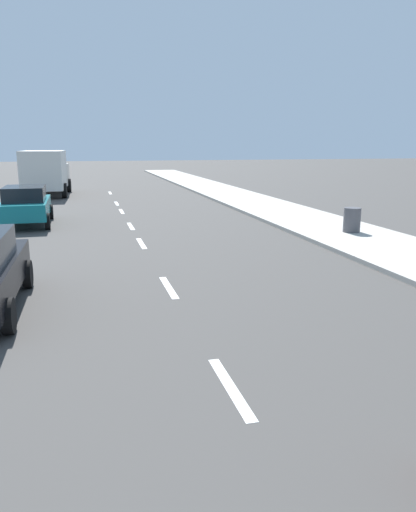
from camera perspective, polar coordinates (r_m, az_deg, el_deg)
The scene contains 12 objects.
ground_plane at distance 17.65m, azimuth -8.25°, elevation 2.27°, with size 160.00×160.00×0.00m, color #423F3D.
sidewalk_strip at distance 21.53m, azimuth 10.84°, elevation 4.28°, with size 3.60×80.00×0.14m, color #B2ADA3.
lane_stripe_2 at distance 6.88m, azimuth 2.63°, elevation -14.97°, with size 0.16×1.80×0.01m, color white.
lane_stripe_3 at distance 11.31m, azimuth -4.60°, elevation -3.64°, with size 0.16×1.80×0.01m, color white.
lane_stripe_4 at distance 16.36m, azimuth -7.74°, elevation 1.46°, with size 0.16×1.80×0.01m, color white.
lane_stripe_5 at distance 19.86m, azimuth -8.97°, elevation 3.44°, with size 0.16×1.80×0.01m, color white.
lane_stripe_6 at distance 24.34m, azimuth -10.01°, elevation 5.13°, with size 0.16×1.80×0.01m, color white.
lane_stripe_7 at distance 27.62m, azimuth -10.56°, elevation 6.02°, with size 0.16×1.80×0.01m, color white.
lane_stripe_8 at distance 33.73m, azimuth -11.30°, elevation 7.20°, with size 0.16×1.80×0.01m, color white.
parked_car_teal at distance 21.13m, azimuth -20.40°, elevation 5.64°, with size 1.94×4.12×1.57m.
delivery_truck at distance 32.98m, azimuth -18.33°, elevation 9.30°, with size 2.90×6.34×2.80m.
trash_bin_far at distance 18.23m, azimuth 16.38°, elevation 4.05°, with size 0.60×0.60×0.87m, color #47474C.
Camera 1 is at (-1.80, 2.74, 3.22)m, focal length 34.43 mm.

